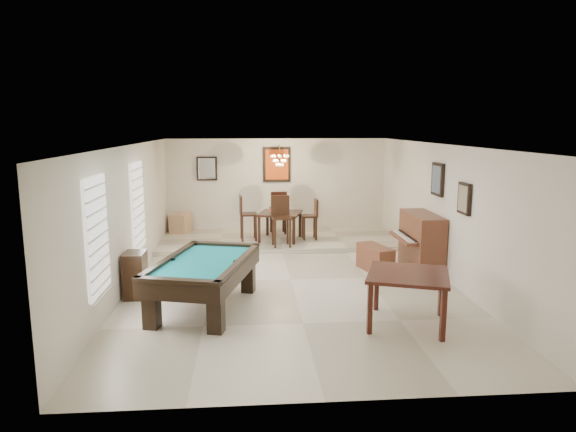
{
  "coord_description": "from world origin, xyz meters",
  "views": [
    {
      "loc": [
        -0.81,
        -9.57,
        2.97
      ],
      "look_at": [
        0.0,
        0.6,
        1.15
      ],
      "focal_mm": 32.0,
      "sensor_mm": 36.0,
      "label": 1
    }
  ],
  "objects": [
    {
      "name": "ceiling",
      "position": [
        0.0,
        0.0,
        2.6
      ],
      "size": [
        6.0,
        9.0,
        0.04
      ],
      "primitive_type": "cube",
      "color": "white",
      "rests_on": "wall_back"
    },
    {
      "name": "dining_table",
      "position": [
        -0.01,
        3.0,
        0.53
      ],
      "size": [
        1.22,
        1.22,
        0.82
      ],
      "primitive_type": null,
      "rotation": [
        0.0,
        0.0,
        -0.28
      ],
      "color": "black",
      "rests_on": "dining_step"
    },
    {
      "name": "pool_table",
      "position": [
        -1.53,
        -1.46,
        0.39
      ],
      "size": [
        1.84,
        2.62,
        0.79
      ],
      "primitive_type": null,
      "rotation": [
        0.0,
        0.0,
        -0.25
      ],
      "color": "black",
      "rests_on": "ground_plane"
    },
    {
      "name": "dining_chair_south",
      "position": [
        -0.02,
        2.29,
        0.72
      ],
      "size": [
        0.48,
        0.48,
        1.19
      ],
      "primitive_type": null,
      "rotation": [
        0.0,
        0.0,
        0.09
      ],
      "color": "black",
      "rests_on": "dining_step"
    },
    {
      "name": "window_left_rear",
      "position": [
        -2.97,
        0.6,
        1.4
      ],
      "size": [
        0.06,
        1.0,
        1.7
      ],
      "primitive_type": "cube",
      "color": "white",
      "rests_on": "wall_left"
    },
    {
      "name": "flower_vase",
      "position": [
        -0.01,
        3.0,
        1.05
      ],
      "size": [
        0.14,
        0.14,
        0.22
      ],
      "primitive_type": null,
      "rotation": [
        0.0,
        0.0,
        0.07
      ],
      "color": "#AB0E11",
      "rests_on": "dining_table"
    },
    {
      "name": "dining_step",
      "position": [
        0.0,
        3.25,
        0.06
      ],
      "size": [
        6.0,
        2.5,
        0.12
      ],
      "primitive_type": "cube",
      "color": "beige",
      "rests_on": "ground_plane"
    },
    {
      "name": "wall_back",
      "position": [
        0.0,
        4.5,
        1.3
      ],
      "size": [
        6.0,
        0.04,
        2.6
      ],
      "primitive_type": "cube",
      "color": "silver",
      "rests_on": "ground_plane"
    },
    {
      "name": "apothecary_chest",
      "position": [
        -2.78,
        -0.79,
        0.4
      ],
      "size": [
        0.35,
        0.53,
        0.8
      ],
      "primitive_type": "cube",
      "color": "black",
      "rests_on": "ground_plane"
    },
    {
      "name": "back_painting",
      "position": [
        0.0,
        4.46,
        1.9
      ],
      "size": [
        0.75,
        0.06,
        0.95
      ],
      "primitive_type": "cube",
      "color": "#D84C14",
      "rests_on": "wall_back"
    },
    {
      "name": "wall_front",
      "position": [
        0.0,
        -4.5,
        1.3
      ],
      "size": [
        6.0,
        0.04,
        2.6
      ],
      "primitive_type": "cube",
      "color": "silver",
      "rests_on": "ground_plane"
    },
    {
      "name": "right_picture_lower",
      "position": [
        2.96,
        -1.0,
        1.7
      ],
      "size": [
        0.06,
        0.45,
        0.55
      ],
      "primitive_type": "cube",
      "color": "gray",
      "rests_on": "wall_right"
    },
    {
      "name": "upright_piano",
      "position": [
        2.58,
        0.39,
        0.6
      ],
      "size": [
        0.8,
        1.43,
        1.19
      ],
      "primitive_type": null,
      "color": "brown",
      "rests_on": "ground_plane"
    },
    {
      "name": "corner_bench",
      "position": [
        -2.61,
        4.13,
        0.37
      ],
      "size": [
        0.57,
        0.65,
        0.5
      ],
      "primitive_type": "cube",
      "rotation": [
        0.0,
        0.0,
        -0.26
      ],
      "color": "tan",
      "rests_on": "dining_step"
    },
    {
      "name": "ground_plane",
      "position": [
        0.0,
        0.0,
        -0.01
      ],
      "size": [
        6.0,
        9.0,
        0.02
      ],
      "primitive_type": "cube",
      "color": "beige"
    },
    {
      "name": "dining_chair_west",
      "position": [
        -0.8,
        3.02,
        0.69
      ],
      "size": [
        0.46,
        0.46,
        1.14
      ],
      "primitive_type": null,
      "rotation": [
        0.0,
        0.0,
        1.66
      ],
      "color": "black",
      "rests_on": "dining_step"
    },
    {
      "name": "wall_right",
      "position": [
        3.0,
        0.0,
        1.3
      ],
      "size": [
        0.04,
        9.0,
        2.6
      ],
      "primitive_type": "cube",
      "color": "silver",
      "rests_on": "ground_plane"
    },
    {
      "name": "chandelier",
      "position": [
        0.0,
        3.2,
        2.2
      ],
      "size": [
        0.44,
        0.44,
        0.6
      ],
      "primitive_type": null,
      "color": "#FFE5B2",
      "rests_on": "ceiling"
    },
    {
      "name": "wall_left",
      "position": [
        -3.0,
        0.0,
        1.3
      ],
      "size": [
        0.04,
        9.0,
        2.6
      ],
      "primitive_type": "cube",
      "color": "silver",
      "rests_on": "ground_plane"
    },
    {
      "name": "dining_chair_east",
      "position": [
        0.73,
        3.02,
        0.63
      ],
      "size": [
        0.39,
        0.39,
        1.01
      ],
      "primitive_type": null,
      "rotation": [
        0.0,
        0.0,
        -1.54
      ],
      "color": "black",
      "rests_on": "dining_step"
    },
    {
      "name": "piano_bench",
      "position": [
        1.78,
        0.45,
        0.26
      ],
      "size": [
        0.62,
        1.02,
        0.53
      ],
      "primitive_type": "cube",
      "rotation": [
        0.0,
        0.0,
        0.28
      ],
      "color": "brown",
      "rests_on": "ground_plane"
    },
    {
      "name": "right_picture_upper",
      "position": [
        2.96,
        0.3,
        1.9
      ],
      "size": [
        0.06,
        0.55,
        0.65
      ],
      "primitive_type": "cube",
      "color": "slate",
      "rests_on": "wall_right"
    },
    {
      "name": "back_mirror",
      "position": [
        -1.9,
        4.46,
        1.8
      ],
      "size": [
        0.55,
        0.06,
        0.65
      ],
      "primitive_type": "cube",
      "color": "white",
      "rests_on": "wall_back"
    },
    {
      "name": "window_left_front",
      "position": [
        -2.97,
        -2.2,
        1.4
      ],
      "size": [
        0.06,
        1.0,
        1.7
      ],
      "primitive_type": "cube",
      "color": "white",
      "rests_on": "wall_left"
    },
    {
      "name": "square_table",
      "position": [
        1.55,
        -2.4,
        0.4
      ],
      "size": [
        1.48,
        1.48,
        0.8
      ],
      "primitive_type": null,
      "rotation": [
        0.0,
        0.0,
        -0.34
      ],
      "color": "#34130D",
      "rests_on": "ground_plane"
    },
    {
      "name": "dining_chair_north",
      "position": [
        -0.01,
        3.79,
        0.69
      ],
      "size": [
        0.46,
        0.46,
        1.14
      ],
      "primitive_type": null,
      "rotation": [
        0.0,
        0.0,
        3.23
      ],
      "color": "black",
      "rests_on": "dining_step"
    }
  ]
}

